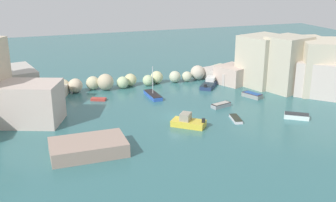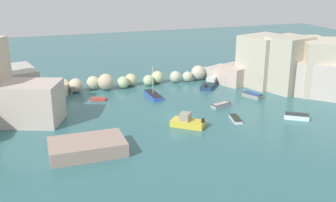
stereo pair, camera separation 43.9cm
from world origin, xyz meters
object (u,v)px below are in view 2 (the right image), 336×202
object	(u,v)px
moored_boat_6	(84,143)
moored_boat_2	(153,95)
moored_boat_7	(221,105)
moored_boat_4	(297,116)
moored_boat_5	(236,119)
moored_boat_0	(210,83)
stone_dock	(87,147)
moored_boat_1	(99,99)
moored_boat_9	(253,95)
moored_boat_3	(188,122)

from	to	relation	value
moored_boat_6	moored_boat_2	bearing A→B (deg)	-159.18
moored_boat_7	moored_boat_4	bearing A→B (deg)	117.26
moored_boat_7	moored_boat_5	bearing A→B (deg)	67.12
moored_boat_0	moored_boat_5	size ratio (longest dim) A/B	1.89
moored_boat_2	moored_boat_6	distance (m)	20.14
moored_boat_0	stone_dock	bearing A→B (deg)	168.01
moored_boat_1	moored_boat_7	xyz separation A→B (m)	(16.56, -9.23, 0.14)
moored_boat_5	moored_boat_9	world-z (taller)	moored_boat_9
stone_dock	moored_boat_2	bearing A→B (deg)	53.52
moored_boat_3	moored_boat_5	xyz separation A→B (m)	(6.92, -0.13, -0.38)
stone_dock	moored_boat_7	world-z (taller)	stone_dock
moored_boat_9	moored_boat_4	bearing A→B (deg)	161.30
moored_boat_7	moored_boat_9	size ratio (longest dim) A/B	0.93
stone_dock	moored_boat_9	bearing A→B (deg)	23.50
moored_boat_2	moored_boat_5	xyz separation A→B (m)	(7.50, -13.65, -0.13)
moored_boat_9	moored_boat_0	bearing A→B (deg)	-0.01
moored_boat_7	moored_boat_9	world-z (taller)	moored_boat_9
moored_boat_1	moored_boat_5	bearing A→B (deg)	162.58
moored_boat_3	moored_boat_7	world-z (taller)	moored_boat_3
moored_boat_0	moored_boat_1	world-z (taller)	moored_boat_0
moored_boat_3	moored_boat_4	bearing A→B (deg)	-148.88
moored_boat_0	moored_boat_6	size ratio (longest dim) A/B	1.52
moored_boat_3	moored_boat_5	distance (m)	6.93
moored_boat_5	moored_boat_3	bearing A→B (deg)	-78.93
moored_boat_5	moored_boat_9	bearing A→B (deg)	150.28
moored_boat_6	moored_boat_9	xyz separation A→B (m)	(27.90, 10.02, 0.06)
moored_boat_4	moored_boat_9	xyz separation A→B (m)	(-0.75, 10.43, 0.03)
moored_boat_2	moored_boat_7	bearing A→B (deg)	-137.18
moored_boat_5	moored_boat_9	distance (m)	11.12
moored_boat_2	moored_boat_1	bearing A→B (deg)	79.73
moored_boat_2	moored_boat_6	bearing A→B (deg)	137.59
moored_boat_0	moored_boat_6	xyz separation A→B (m)	(-24.37, -18.43, -0.17)
moored_boat_9	stone_dock	bearing A→B (deg)	90.69
moored_boat_0	moored_boat_3	world-z (taller)	moored_boat_3
moored_boat_0	moored_boat_4	size ratio (longest dim) A/B	1.78
moored_boat_1	moored_boat_5	distance (m)	21.82
moored_boat_5	moored_boat_6	distance (m)	20.56
moored_boat_9	moored_boat_5	bearing A→B (deg)	115.34
stone_dock	moored_boat_0	size ratio (longest dim) A/B	1.32
moored_boat_0	moored_boat_1	distance (m)	19.97
moored_boat_7	moored_boat_0	bearing A→B (deg)	-123.83
stone_dock	moored_boat_4	world-z (taller)	stone_dock
moored_boat_1	moored_boat_6	bearing A→B (deg)	100.30
moored_boat_7	moored_boat_3	bearing A→B (deg)	19.07
moored_boat_3	moored_boat_7	distance (m)	9.28
moored_boat_2	stone_dock	bearing A→B (deg)	141.25
stone_dock	moored_boat_4	bearing A→B (deg)	3.35
moored_boat_1	moored_boat_7	world-z (taller)	moored_boat_7
moored_boat_1	moored_boat_3	world-z (taller)	moored_boat_3
moored_boat_7	moored_boat_9	bearing A→B (deg)	-175.88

